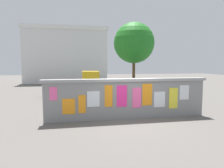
{
  "coord_description": "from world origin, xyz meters",
  "views": [
    {
      "loc": [
        -2.34,
        -8.43,
        2.37
      ],
      "look_at": [
        -0.32,
        1.93,
        1.33
      ],
      "focal_mm": 32.6,
      "sensor_mm": 36.0,
      "label": 1
    }
  ],
  "objects_px": {
    "tree_roadside": "(134,43)",
    "motorcycle": "(83,98)",
    "car_parked": "(145,90)",
    "auto_rickshaw_truck": "(77,84)",
    "person_walking": "(68,93)",
    "bicycle_near": "(109,105)"
  },
  "relations": [
    {
      "from": "motorcycle",
      "to": "person_walking",
      "type": "relative_size",
      "value": 1.17
    },
    {
      "from": "car_parked",
      "to": "person_walking",
      "type": "height_order",
      "value": "person_walking"
    },
    {
      "from": "bicycle_near",
      "to": "tree_roadside",
      "type": "relative_size",
      "value": 0.28
    },
    {
      "from": "car_parked",
      "to": "auto_rickshaw_truck",
      "type": "bearing_deg",
      "value": 145.25
    },
    {
      "from": "auto_rickshaw_truck",
      "to": "motorcycle",
      "type": "distance_m",
      "value": 3.53
    },
    {
      "from": "bicycle_near",
      "to": "person_walking",
      "type": "height_order",
      "value": "person_walking"
    },
    {
      "from": "auto_rickshaw_truck",
      "to": "car_parked",
      "type": "bearing_deg",
      "value": -34.75
    },
    {
      "from": "car_parked",
      "to": "person_walking",
      "type": "xyz_separation_m",
      "value": [
        -4.71,
        -2.0,
        0.26
      ]
    },
    {
      "from": "person_walking",
      "to": "tree_roadside",
      "type": "distance_m",
      "value": 10.16
    },
    {
      "from": "motorcycle",
      "to": "tree_roadside",
      "type": "height_order",
      "value": "tree_roadside"
    },
    {
      "from": "tree_roadside",
      "to": "auto_rickshaw_truck",
      "type": "bearing_deg",
      "value": -151.02
    },
    {
      "from": "car_parked",
      "to": "person_walking",
      "type": "distance_m",
      "value": 5.12
    },
    {
      "from": "car_parked",
      "to": "bicycle_near",
      "type": "height_order",
      "value": "car_parked"
    },
    {
      "from": "auto_rickshaw_truck",
      "to": "person_walking",
      "type": "distance_m",
      "value": 4.92
    },
    {
      "from": "auto_rickshaw_truck",
      "to": "person_walking",
      "type": "height_order",
      "value": "auto_rickshaw_truck"
    },
    {
      "from": "car_parked",
      "to": "tree_roadside",
      "type": "xyz_separation_m",
      "value": [
        1.0,
        5.74,
        3.51
      ]
    },
    {
      "from": "tree_roadside",
      "to": "motorcycle",
      "type": "bearing_deg",
      "value": -127.63
    },
    {
      "from": "person_walking",
      "to": "tree_roadside",
      "type": "bearing_deg",
      "value": 53.59
    },
    {
      "from": "motorcycle",
      "to": "person_walking",
      "type": "bearing_deg",
      "value": -120.31
    },
    {
      "from": "motorcycle",
      "to": "bicycle_near",
      "type": "xyz_separation_m",
      "value": [
        1.18,
        -1.64,
        -0.1
      ]
    },
    {
      "from": "auto_rickshaw_truck",
      "to": "person_walking",
      "type": "relative_size",
      "value": 2.27
    },
    {
      "from": "motorcycle",
      "to": "bicycle_near",
      "type": "distance_m",
      "value": 2.02
    }
  ]
}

